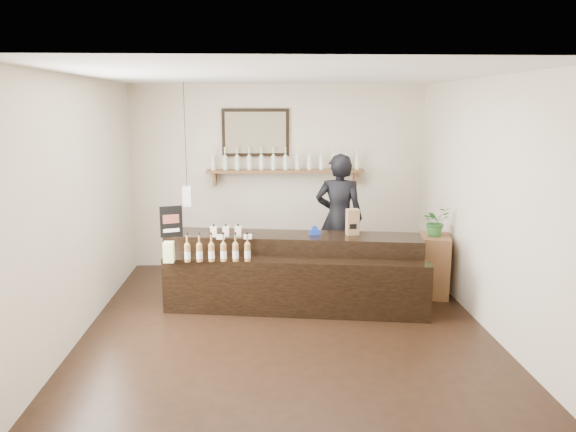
{
  "coord_description": "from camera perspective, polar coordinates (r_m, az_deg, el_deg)",
  "views": [
    {
      "loc": [
        -0.27,
        -6.15,
        2.48
      ],
      "look_at": [
        0.06,
        0.7,
        1.13
      ],
      "focal_mm": 35.0,
      "sensor_mm": 36.0,
      "label": 1
    }
  ],
  "objects": [
    {
      "name": "room_shell",
      "position": [
        6.2,
        -0.24,
        3.94
      ],
      "size": [
        5.0,
        5.0,
        5.0
      ],
      "color": "beige",
      "rests_on": "ground"
    },
    {
      "name": "ground",
      "position": [
        6.64,
        -0.23,
        -10.81
      ],
      "size": [
        5.0,
        5.0,
        0.0
      ],
      "primitive_type": "plane",
      "color": "black",
      "rests_on": "ground"
    },
    {
      "name": "counter",
      "position": [
        7.05,
        0.5,
        -5.85
      ],
      "size": [
        3.24,
        1.33,
        1.04
      ],
      "color": "black",
      "rests_on": "ground"
    },
    {
      "name": "paper_bag",
      "position": [
        7.05,
        6.57,
        -0.6
      ],
      "size": [
        0.16,
        0.13,
        0.32
      ],
      "color": "olive",
      "rests_on": "counter"
    },
    {
      "name": "back_wall_decor",
      "position": [
        8.56,
        -1.91,
        6.26
      ],
      "size": [
        2.66,
        0.96,
        1.69
      ],
      "color": "brown",
      "rests_on": "ground"
    },
    {
      "name": "potted_plant",
      "position": [
        7.57,
        14.77,
        -0.53
      ],
      "size": [
        0.43,
        0.4,
        0.38
      ],
      "primitive_type": "imported",
      "rotation": [
        0.0,
        0.0,
        0.36
      ],
      "color": "#2B6327",
      "rests_on": "side_cabinet"
    },
    {
      "name": "side_cabinet",
      "position": [
        7.7,
        14.55,
        -4.87
      ],
      "size": [
        0.53,
        0.64,
        0.81
      ],
      "color": "brown",
      "rests_on": "ground"
    },
    {
      "name": "promo_sign",
      "position": [
        7.03,
        -11.78,
        -0.55
      ],
      "size": [
        0.27,
        0.11,
        0.38
      ],
      "color": "black",
      "rests_on": "counter"
    },
    {
      "name": "shopkeeper",
      "position": [
        7.91,
        5.22,
        0.59
      ],
      "size": [
        0.85,
        0.66,
        2.08
      ],
      "primitive_type": "imported",
      "rotation": [
        0.0,
        0.0,
        2.91
      ],
      "color": "black",
      "rests_on": "ground"
    },
    {
      "name": "tape_dispenser",
      "position": [
        7.03,
        2.73,
        -1.56
      ],
      "size": [
        0.14,
        0.07,
        0.11
      ],
      "color": "#1632A0",
      "rests_on": "counter"
    }
  ]
}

